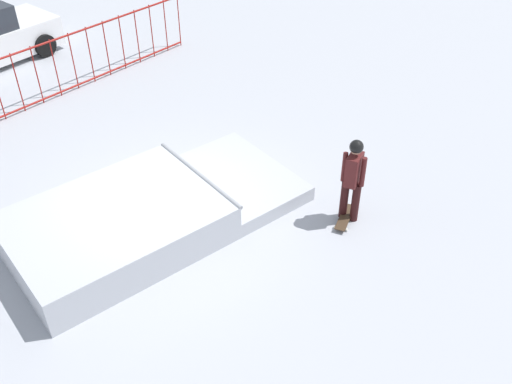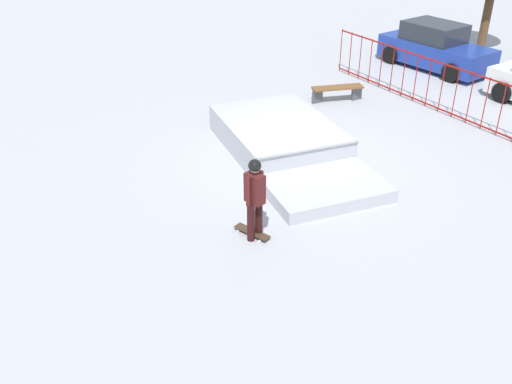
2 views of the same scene
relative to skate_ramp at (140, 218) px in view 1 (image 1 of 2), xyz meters
name	(u,v)px [view 1 (image 1 of 2)]	position (x,y,z in m)	size (l,w,h in m)	color
ground_plane	(165,216)	(0.56, 0.02, -0.32)	(60.00, 60.00, 0.00)	#A8AAB2
skate_ramp	(140,218)	(0.00, 0.00, 0.00)	(5.72, 3.34, 0.74)	#B0B3BB
skater	(353,175)	(2.90, -2.54, 0.69)	(0.43, 0.43, 1.73)	black
skateboard	(345,217)	(2.80, -2.55, -0.24)	(0.82, 0.48, 0.09)	#3F2D1E
perimeter_fence	(8,86)	(0.56, 5.61, 0.45)	(10.93, 0.46, 1.50)	maroon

